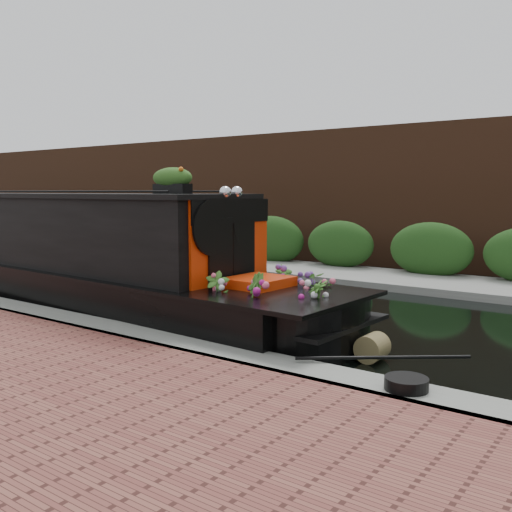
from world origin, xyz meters
The scene contains 8 objects.
ground centered at (0.00, 0.00, 0.00)m, with size 80.00×80.00×0.00m, color black.
near_bank_coping centered at (0.00, -3.30, 0.00)m, with size 40.00×0.60×0.50m, color gray.
far_bank_path centered at (0.00, 4.20, 0.00)m, with size 40.00×2.40×0.34m, color gray.
far_hedge centered at (0.00, 5.10, 0.00)m, with size 40.00×1.10×2.80m, color #1E4316.
far_brick_wall centered at (0.00, 7.20, 0.00)m, with size 40.00×1.00×8.00m, color #4C2A19.
narrowboat centered at (-2.22, -1.87, 0.81)m, with size 11.75×2.55×2.76m.
rope_fender centered at (4.10, -1.87, 0.18)m, with size 0.36×0.36×0.37m, color brown.
coiled_mooring_rope centered at (5.11, -3.29, 0.31)m, with size 0.43×0.43×0.12m, color black.
Camera 1 is at (7.09, -8.46, 2.17)m, focal length 40.00 mm.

